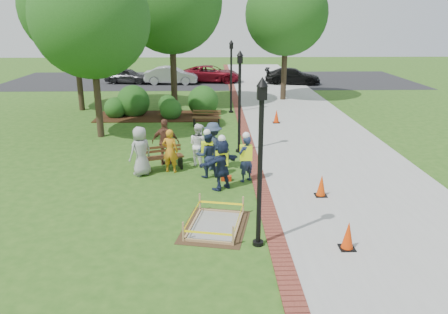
{
  "coord_description": "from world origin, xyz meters",
  "views": [
    {
      "loc": [
        0.11,
        -12.87,
        5.57
      ],
      "look_at": [
        0.5,
        1.2,
        1.0
      ],
      "focal_mm": 35.0,
      "sensor_mm": 36.0,
      "label": 1
    }
  ],
  "objects_px": {
    "lamp_near": "(260,152)",
    "hivis_worker_a": "(222,162)",
    "hivis_worker_b": "(246,157)",
    "bench_near": "(162,162)",
    "cone_front": "(348,236)",
    "wet_concrete_pad": "(215,219)",
    "hivis_worker_c": "(207,153)"
  },
  "relations": [
    {
      "from": "lamp_near",
      "to": "hivis_worker_b",
      "type": "height_order",
      "value": "lamp_near"
    },
    {
      "from": "cone_front",
      "to": "lamp_near",
      "type": "bearing_deg",
      "value": 172.59
    },
    {
      "from": "wet_concrete_pad",
      "to": "bench_near",
      "type": "relative_size",
      "value": 1.54
    },
    {
      "from": "bench_near",
      "to": "cone_front",
      "type": "relative_size",
      "value": 2.22
    },
    {
      "from": "hivis_worker_a",
      "to": "hivis_worker_c",
      "type": "bearing_deg",
      "value": 113.08
    },
    {
      "from": "hivis_worker_b",
      "to": "hivis_worker_a",
      "type": "bearing_deg",
      "value": -141.13
    },
    {
      "from": "bench_near",
      "to": "hivis_worker_c",
      "type": "distance_m",
      "value": 2.01
    },
    {
      "from": "wet_concrete_pad",
      "to": "lamp_near",
      "type": "distance_m",
      "value": 2.7
    },
    {
      "from": "hivis_worker_b",
      "to": "hivis_worker_c",
      "type": "relative_size",
      "value": 1.0
    },
    {
      "from": "lamp_near",
      "to": "hivis_worker_c",
      "type": "height_order",
      "value": "lamp_near"
    },
    {
      "from": "wet_concrete_pad",
      "to": "cone_front",
      "type": "distance_m",
      "value": 3.54
    },
    {
      "from": "hivis_worker_a",
      "to": "hivis_worker_b",
      "type": "xyz_separation_m",
      "value": [
        0.85,
        0.69,
        -0.04
      ]
    },
    {
      "from": "hivis_worker_b",
      "to": "bench_near",
      "type": "bearing_deg",
      "value": 156.66
    },
    {
      "from": "lamp_near",
      "to": "hivis_worker_a",
      "type": "xyz_separation_m",
      "value": [
        -0.83,
        3.82,
        -1.55
      ]
    },
    {
      "from": "bench_near",
      "to": "hivis_worker_b",
      "type": "bearing_deg",
      "value": -23.34
    },
    {
      "from": "wet_concrete_pad",
      "to": "cone_front",
      "type": "bearing_deg",
      "value": -21.75
    },
    {
      "from": "wet_concrete_pad",
      "to": "bench_near",
      "type": "distance_m",
      "value": 5.19
    },
    {
      "from": "bench_near",
      "to": "cone_front",
      "type": "height_order",
      "value": "bench_near"
    },
    {
      "from": "wet_concrete_pad",
      "to": "hivis_worker_a",
      "type": "bearing_deg",
      "value": 84.84
    },
    {
      "from": "hivis_worker_a",
      "to": "wet_concrete_pad",
      "type": "bearing_deg",
      "value": -95.16
    },
    {
      "from": "wet_concrete_pad",
      "to": "cone_front",
      "type": "height_order",
      "value": "cone_front"
    },
    {
      "from": "wet_concrete_pad",
      "to": "hivis_worker_c",
      "type": "distance_m",
      "value": 4.02
    },
    {
      "from": "lamp_near",
      "to": "hivis_worker_b",
      "type": "bearing_deg",
      "value": 89.75
    },
    {
      "from": "wet_concrete_pad",
      "to": "lamp_near",
      "type": "height_order",
      "value": "lamp_near"
    },
    {
      "from": "bench_near",
      "to": "hivis_worker_a",
      "type": "relative_size",
      "value": 0.89
    },
    {
      "from": "lamp_near",
      "to": "hivis_worker_a",
      "type": "height_order",
      "value": "lamp_near"
    },
    {
      "from": "cone_front",
      "to": "lamp_near",
      "type": "distance_m",
      "value": 3.07
    },
    {
      "from": "bench_near",
      "to": "hivis_worker_a",
      "type": "xyz_separation_m",
      "value": [
        2.21,
        -2.01,
        0.66
      ]
    },
    {
      "from": "bench_near",
      "to": "lamp_near",
      "type": "height_order",
      "value": "lamp_near"
    },
    {
      "from": "bench_near",
      "to": "lamp_near",
      "type": "xyz_separation_m",
      "value": [
        3.05,
        -5.83,
        2.2
      ]
    },
    {
      "from": "bench_near",
      "to": "lamp_near",
      "type": "distance_m",
      "value": 6.94
    },
    {
      "from": "wet_concrete_pad",
      "to": "lamp_near",
      "type": "bearing_deg",
      "value": -43.35
    }
  ]
}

